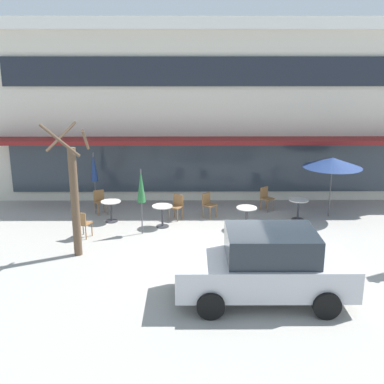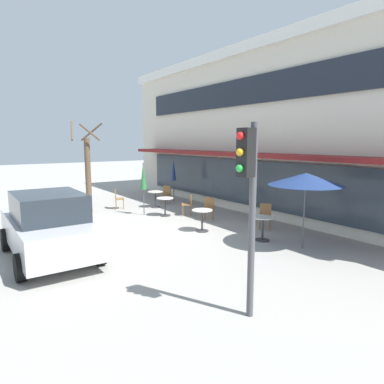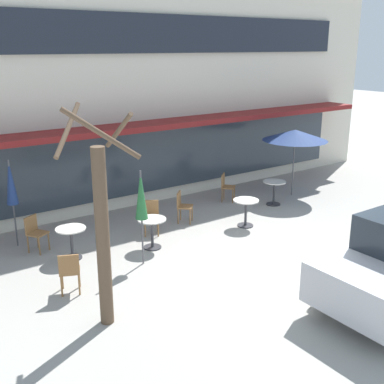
# 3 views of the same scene
# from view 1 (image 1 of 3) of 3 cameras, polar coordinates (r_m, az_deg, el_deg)

# --- Properties ---
(ground_plane) EXTENTS (80.00, 80.00, 0.00)m
(ground_plane) POSITION_cam_1_polar(r_m,az_deg,el_deg) (14.08, 3.15, -8.07)
(ground_plane) COLOR #9E9B93
(building_facade) EXTENTS (19.86, 9.10, 7.12)m
(building_facade) POSITION_cam_1_polar(r_m,az_deg,el_deg) (22.92, 1.75, 10.49)
(building_facade) COLOR beige
(building_facade) RESTS_ON ground
(cafe_table_near_wall) EXTENTS (0.70, 0.70, 0.76)m
(cafe_table_near_wall) POSITION_cam_1_polar(r_m,az_deg,el_deg) (17.63, 12.50, -1.64)
(cafe_table_near_wall) COLOR #333338
(cafe_table_near_wall) RESTS_ON ground
(cafe_table_streetside) EXTENTS (0.70, 0.70, 0.76)m
(cafe_table_streetside) POSITION_cam_1_polar(r_m,az_deg,el_deg) (16.55, -3.53, -2.44)
(cafe_table_streetside) COLOR #333338
(cafe_table_streetside) RESTS_ON ground
(cafe_table_by_tree) EXTENTS (0.70, 0.70, 0.76)m
(cafe_table_by_tree) POSITION_cam_1_polar(r_m,az_deg,el_deg) (16.45, 6.48, -2.63)
(cafe_table_by_tree) COLOR #333338
(cafe_table_by_tree) RESTS_ON ground
(cafe_table_mid_patio) EXTENTS (0.70, 0.70, 0.76)m
(cafe_table_mid_patio) POSITION_cam_1_polar(r_m,az_deg,el_deg) (17.27, -9.57, -1.85)
(cafe_table_mid_patio) COLOR #333338
(cafe_table_mid_patio) RESTS_ON ground
(patio_umbrella_green_folded) EXTENTS (0.28, 0.28, 2.20)m
(patio_umbrella_green_folded) POSITION_cam_1_polar(r_m,az_deg,el_deg) (15.65, -6.06, 0.67)
(patio_umbrella_green_folded) COLOR #4C4C51
(patio_umbrella_green_folded) RESTS_ON ground
(patio_umbrella_cream_folded) EXTENTS (2.10, 2.10, 2.20)m
(patio_umbrella_cream_folded) POSITION_cam_1_polar(r_m,az_deg,el_deg) (17.92, 16.33, 3.36)
(patio_umbrella_cream_folded) COLOR #4C4C51
(patio_umbrella_cream_folded) RESTS_ON ground
(patio_umbrella_corner_open) EXTENTS (0.28, 0.28, 2.20)m
(patio_umbrella_corner_open) POSITION_cam_1_polar(r_m,az_deg,el_deg) (18.57, -11.55, 2.86)
(patio_umbrella_corner_open) COLOR #4C4C51
(patio_umbrella_corner_open) RESTS_ON ground
(cafe_chair_0) EXTENTS (0.55, 0.55, 0.89)m
(cafe_chair_0) POSITION_cam_1_polar(r_m,az_deg,el_deg) (17.33, -1.80, -1.53)
(cafe_chair_0) COLOR olive
(cafe_chair_0) RESTS_ON ground
(cafe_chair_1) EXTENTS (0.57, 0.57, 0.89)m
(cafe_chair_1) POSITION_cam_1_polar(r_m,az_deg,el_deg) (17.54, 1.94, -1.32)
(cafe_chair_1) COLOR olive
(cafe_chair_1) RESTS_ON ground
(cafe_chair_2) EXTENTS (0.55, 0.55, 0.89)m
(cafe_chair_2) POSITION_cam_1_polar(r_m,az_deg,el_deg) (18.22, -10.85, -0.94)
(cafe_chair_2) COLOR olive
(cafe_chair_2) RESTS_ON ground
(cafe_chair_3) EXTENTS (0.56, 0.56, 0.89)m
(cafe_chair_3) POSITION_cam_1_polar(r_m,az_deg,el_deg) (18.52, 8.75, -0.56)
(cafe_chair_3) COLOR olive
(cafe_chair_3) RESTS_ON ground
(cafe_chair_4) EXTENTS (0.52, 0.52, 0.89)m
(cafe_chair_4) POSITION_cam_1_polar(r_m,az_deg,el_deg) (15.92, -12.84, -3.54)
(cafe_chair_4) COLOR olive
(cafe_chair_4) RESTS_ON ground
(parked_sedan) EXTENTS (4.20, 2.03, 1.76)m
(parked_sedan) POSITION_cam_1_polar(r_m,az_deg,el_deg) (11.75, 8.70, -8.60)
(parked_sedan) COLOR #B7B7BC
(parked_sedan) RESTS_ON ground
(street_tree) EXTENTS (1.21, 1.49, 3.96)m
(street_tree) POSITION_cam_1_polar(r_m,az_deg,el_deg) (14.23, -13.79, -0.45)
(street_tree) COLOR brown
(street_tree) RESTS_ON ground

